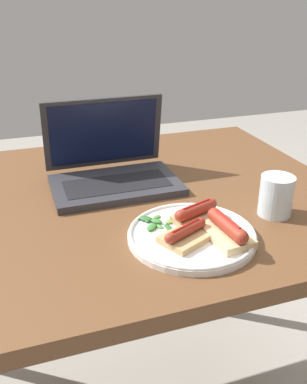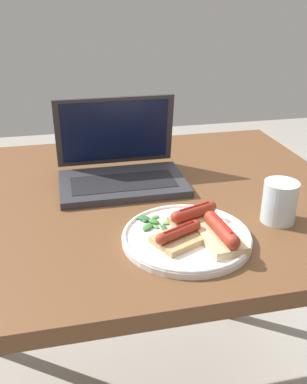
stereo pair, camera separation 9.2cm
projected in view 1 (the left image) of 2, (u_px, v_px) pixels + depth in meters
desk at (127, 224)px, 1.08m from camera, size 1.08×0.86×0.76m
laptop at (112, 169)px, 1.09m from camera, size 0.32×0.23×0.21m
plate at (192, 235)px, 0.86m from camera, size 0.26×0.26×0.02m
sausage_toast_left at (185, 235)px, 0.83m from camera, size 0.11×0.10×0.04m
sausage_toast_middle at (227, 230)px, 0.83m from camera, size 0.08×0.12×0.05m
sausage_toast_right at (196, 214)px, 0.89m from camera, size 0.11×0.09×0.04m
salad_pile at (155, 222)px, 0.89m from camera, size 0.07×0.07×0.01m
drinking_glass at (276, 196)px, 0.94m from camera, size 0.07×0.07×0.09m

